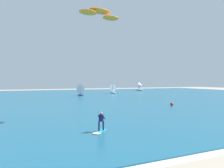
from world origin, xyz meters
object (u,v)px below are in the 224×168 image
object	(u,v)px
marker_buoy	(172,104)
kite	(100,14)
sailboat_anchored_offshore	(112,88)
sailboat_heeled_over	(81,90)
kitesurfer	(100,125)
sailboat_trailing	(141,86)

from	to	relation	value
marker_buoy	kite	bearing A→B (deg)	-161.19
sailboat_anchored_offshore	sailboat_heeled_over	bearing A→B (deg)	-151.93
kitesurfer	sailboat_anchored_offshore	bearing A→B (deg)	65.86
sailboat_trailing	sailboat_heeled_over	distance (m)	36.72
sailboat_trailing	sailboat_anchored_offshore	bearing A→B (deg)	-147.63
kitesurfer	marker_buoy	world-z (taller)	kitesurfer
kitesurfer	marker_buoy	bearing A→B (deg)	34.43
sailboat_anchored_offshore	marker_buoy	bearing A→B (deg)	-96.51
kitesurfer	sailboat_heeled_over	world-z (taller)	sailboat_heeled_over
kite	sailboat_heeled_over	world-z (taller)	kite
kite	sailboat_anchored_offshore	xyz separation A→B (m)	(19.35, 41.71, -10.73)
marker_buoy	sailboat_trailing	bearing A→B (deg)	64.60
kite	sailboat_anchored_offshore	world-z (taller)	kite
kitesurfer	kite	bearing A→B (deg)	70.55
kitesurfer	sailboat_anchored_offshore	size ratio (longest dim) A/B	0.47
kitesurfer	marker_buoy	xyz separation A→B (m)	(17.62, 12.08, -0.34)
sailboat_heeled_over	kite	bearing A→B (deg)	-100.74
sailboat_trailing	sailboat_heeled_over	world-z (taller)	sailboat_trailing
kite	marker_buoy	size ratio (longest dim) A/B	10.97
sailboat_heeled_over	sailboat_anchored_offshore	bearing A→B (deg)	28.07
sailboat_heeled_over	sailboat_anchored_offshore	world-z (taller)	sailboat_anchored_offshore
sailboat_heeled_over	marker_buoy	size ratio (longest dim) A/B	6.99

